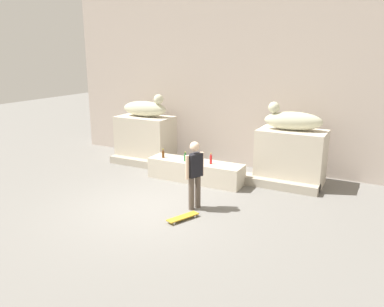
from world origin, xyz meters
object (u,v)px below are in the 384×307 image
Objects in this scene: skater at (195,172)px; skateboard at (183,217)px; bottle_green at (185,157)px; bottle_brown at (163,154)px; statue_reclining_right at (292,120)px; statue_reclining_left at (146,108)px; bottle_red at (211,159)px.

skateboard is at bearing -151.85° from skater.
bottle_green is 0.77m from bottle_brown.
skateboard is at bearing 59.87° from statue_reclining_right.
skater reaches higher than bottle_brown.
statue_reclining_right is (4.93, -0.01, 0.00)m from statue_reclining_left.
bottle_red is at bearing -24.33° from statue_reclining_left.
skateboard is (3.43, -3.65, -1.78)m from statue_reclining_left.
bottle_green is 0.78m from bottle_red.
statue_reclining_left is at bearing 71.88° from skater.
statue_reclining_right is at bearing 1.10° from skateboard.
skater is (-1.56, -2.94, -0.92)m from statue_reclining_right.
statue_reclining_left is 2.77m from bottle_green.
bottle_green is at bearing 16.68° from statue_reclining_right.
bottle_brown is (-1.94, 1.72, -0.21)m from skater.
skater reaches higher than bottle_red.
statue_reclining_left is 3.38m from bottle_red.
bottle_red is at bearing 22.59° from statue_reclining_right.
bottle_red reaches higher than skateboard.
bottle_brown is (-0.77, 0.03, -0.00)m from bottle_green.
statue_reclining_right is 1.00× the size of skater.
skater is 2.60m from bottle_brown.
bottle_green is (-1.17, 1.69, -0.20)m from skater.
bottle_green reaches higher than skateboard.
bottle_red is (-1.95, -1.15, -1.11)m from statue_reclining_right.
skater is 5.96× the size of bottle_green.
skater is 1.12m from skateboard.
skateboard is 2.59× the size of bottle_red.
skateboard is at bearing -49.88° from statue_reclining_left.
skateboard is 2.78m from bottle_green.
statue_reclining_left reaches higher than bottle_brown.
skater is at bearing -55.26° from bottle_green.
bottle_red is (2.97, -1.16, -1.11)m from statue_reclining_left.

